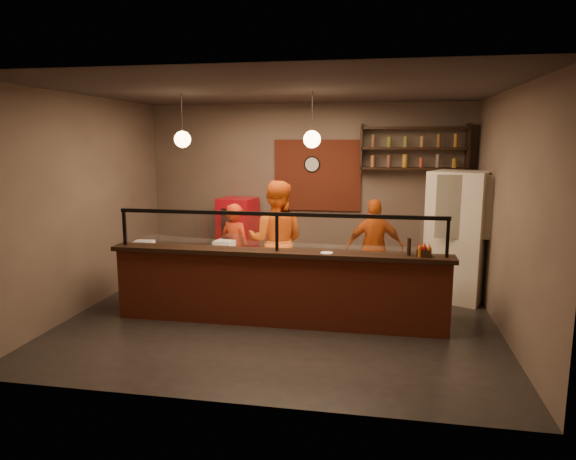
% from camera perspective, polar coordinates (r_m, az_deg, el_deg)
% --- Properties ---
extents(floor, '(6.00, 6.00, 0.00)m').
position_cam_1_polar(floor, '(7.54, -0.74, -9.72)').
color(floor, black).
rests_on(floor, ground).
extents(ceiling, '(6.00, 6.00, 0.00)m').
position_cam_1_polar(ceiling, '(7.13, -0.80, 15.27)').
color(ceiling, '#392F2C').
rests_on(ceiling, wall_back).
extents(wall_back, '(6.00, 0.00, 6.00)m').
position_cam_1_polar(wall_back, '(9.61, 2.11, 4.34)').
color(wall_back, '#695A4D').
rests_on(wall_back, floor).
extents(wall_left, '(0.00, 5.00, 5.00)m').
position_cam_1_polar(wall_left, '(8.28, -21.62, 2.74)').
color(wall_left, '#695A4D').
rests_on(wall_left, floor).
extents(wall_right, '(0.00, 5.00, 5.00)m').
position_cam_1_polar(wall_right, '(7.22, 23.31, 1.67)').
color(wall_right, '#695A4D').
rests_on(wall_right, floor).
extents(wall_front, '(6.00, 0.00, 6.00)m').
position_cam_1_polar(wall_front, '(4.77, -6.56, -1.44)').
color(wall_front, '#695A4D').
rests_on(wall_front, floor).
extents(brick_patch, '(1.60, 0.04, 1.30)m').
position_cam_1_polar(brick_patch, '(9.53, 3.29, 6.09)').
color(brick_patch, maroon).
rests_on(brick_patch, wall_back).
extents(service_counter, '(4.60, 0.25, 1.00)m').
position_cam_1_polar(service_counter, '(7.11, -1.21, -6.72)').
color(service_counter, maroon).
rests_on(service_counter, floor).
extents(counter_ledge, '(4.70, 0.37, 0.06)m').
position_cam_1_polar(counter_ledge, '(6.97, -1.23, -2.54)').
color(counter_ledge, black).
rests_on(counter_ledge, service_counter).
extents(worktop_cabinet, '(4.60, 0.75, 0.85)m').
position_cam_1_polar(worktop_cabinet, '(7.60, -0.45, -6.20)').
color(worktop_cabinet, gray).
rests_on(worktop_cabinet, floor).
extents(worktop, '(4.60, 0.75, 0.05)m').
position_cam_1_polar(worktop, '(7.49, -0.46, -2.89)').
color(worktop, white).
rests_on(worktop, worktop_cabinet).
extents(sneeze_guard, '(4.50, 0.05, 0.52)m').
position_cam_1_polar(sneeze_guard, '(6.91, -1.24, 0.22)').
color(sneeze_guard, white).
rests_on(sneeze_guard, counter_ledge).
extents(wall_shelving, '(1.84, 0.28, 0.85)m').
position_cam_1_polar(wall_shelving, '(9.31, 13.78, 8.81)').
color(wall_shelving, black).
rests_on(wall_shelving, wall_back).
extents(wall_clock, '(0.30, 0.04, 0.30)m').
position_cam_1_polar(wall_clock, '(9.52, 2.70, 7.30)').
color(wall_clock, black).
rests_on(wall_clock, wall_back).
extents(pendant_left, '(0.24, 0.24, 0.77)m').
position_cam_1_polar(pendant_left, '(7.72, -11.64, 9.85)').
color(pendant_left, black).
rests_on(pendant_left, ceiling).
extents(pendant_right, '(0.24, 0.24, 0.77)m').
position_cam_1_polar(pendant_right, '(7.24, 2.69, 10.05)').
color(pendant_right, black).
rests_on(pendant_right, ceiling).
extents(cook_left, '(0.66, 0.56, 1.53)m').
position_cam_1_polar(cook_left, '(8.52, -5.84, -2.13)').
color(cook_left, red).
rests_on(cook_left, floor).
extents(cook_mid, '(0.94, 0.74, 1.92)m').
position_cam_1_polar(cook_mid, '(8.17, -1.33, -1.21)').
color(cook_mid, orange).
rests_on(cook_mid, floor).
extents(cook_right, '(0.98, 0.52, 1.60)m').
position_cam_1_polar(cook_right, '(8.53, 9.60, -1.95)').
color(cook_right, '#C85012').
rests_on(cook_right, floor).
extents(fridge, '(1.11, 1.08, 2.06)m').
position_cam_1_polar(fridge, '(8.62, 18.38, -0.63)').
color(fridge, beige).
rests_on(fridge, floor).
extents(red_cooler, '(0.72, 0.68, 1.48)m').
position_cam_1_polar(red_cooler, '(9.65, -5.56, -0.82)').
color(red_cooler, '#B60C18').
rests_on(red_cooler, floor).
extents(pizza_dough, '(0.58, 0.58, 0.01)m').
position_cam_1_polar(pizza_dough, '(7.50, 4.18, -2.65)').
color(pizza_dough, white).
rests_on(pizza_dough, worktop).
extents(prep_tub_a, '(0.30, 0.25, 0.14)m').
position_cam_1_polar(prep_tub_a, '(8.07, -15.74, -1.64)').
color(prep_tub_a, silver).
rests_on(prep_tub_a, worktop).
extents(prep_tub_b, '(0.32, 0.27, 0.14)m').
position_cam_1_polar(prep_tub_b, '(7.83, -7.09, -1.68)').
color(prep_tub_b, silver).
rests_on(prep_tub_b, worktop).
extents(prep_tub_c, '(0.27, 0.22, 0.13)m').
position_cam_1_polar(prep_tub_c, '(8.09, -15.67, -1.63)').
color(prep_tub_c, silver).
rests_on(prep_tub_c, worktop).
extents(rolling_pin, '(0.32, 0.14, 0.05)m').
position_cam_1_polar(rolling_pin, '(7.75, -8.38, -2.16)').
color(rolling_pin, yellow).
rests_on(rolling_pin, worktop).
extents(condiment_caddy, '(0.20, 0.17, 0.10)m').
position_cam_1_polar(condiment_caddy, '(6.84, 14.89, -2.46)').
color(condiment_caddy, black).
rests_on(condiment_caddy, counter_ledge).
extents(pepper_mill, '(0.07, 0.07, 0.23)m').
position_cam_1_polar(pepper_mill, '(6.84, 13.29, -1.82)').
color(pepper_mill, black).
rests_on(pepper_mill, counter_ledge).
extents(small_plate, '(0.18, 0.18, 0.01)m').
position_cam_1_polar(small_plate, '(6.81, 4.32, -2.55)').
color(small_plate, white).
rests_on(small_plate, counter_ledge).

